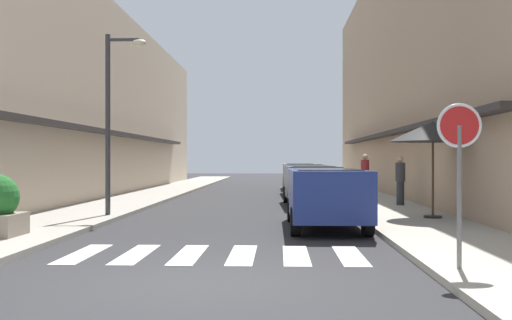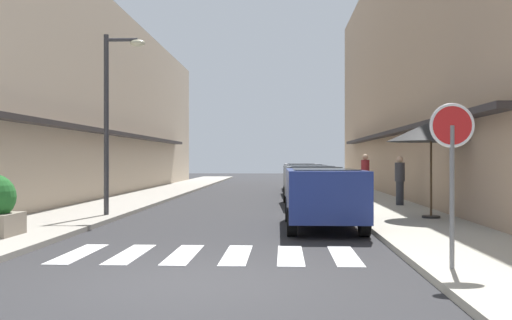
{
  "view_description": "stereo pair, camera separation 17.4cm",
  "coord_description": "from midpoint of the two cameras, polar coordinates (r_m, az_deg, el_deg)",
  "views": [
    {
      "loc": [
        1.12,
        -7.97,
        1.7
      ],
      "look_at": [
        0.19,
        15.7,
        1.67
      ],
      "focal_mm": 40.86,
      "sensor_mm": 36.0,
      "label": 1
    },
    {
      "loc": [
        1.29,
        -7.96,
        1.7
      ],
      "look_at": [
        0.19,
        15.7,
        1.67
      ],
      "focal_mm": 40.86,
      "sensor_mm": 36.0,
      "label": 2
    }
  ],
  "objects": [
    {
      "name": "ground_plane",
      "position": [
        24.62,
        -0.58,
        -3.89
      ],
      "size": [
        91.14,
        91.14,
        0.0
      ],
      "primitive_type": "plane",
      "color": "#2B2B2D"
    },
    {
      "name": "sidewalk_left",
      "position": [
        25.29,
        -11.28,
        -3.65
      ],
      "size": [
        2.74,
        58.0,
        0.12
      ],
      "primitive_type": "cube",
      "color": "#9E998E",
      "rests_on": "ground_plane"
    },
    {
      "name": "sidewalk_right",
      "position": [
        24.84,
        10.33,
        -3.72
      ],
      "size": [
        2.74,
        58.0,
        0.12
      ],
      "primitive_type": "cube",
      "color": "#ADA899",
      "rests_on": "ground_plane"
    },
    {
      "name": "building_row_left",
      "position": [
        27.53,
        -18.64,
        5.48
      ],
      "size": [
        5.5,
        39.28,
        8.6
      ],
      "color": "#C6B299",
      "rests_on": "ground_plane"
    },
    {
      "name": "building_row_right",
      "position": [
        26.97,
        18.27,
        8.95
      ],
      "size": [
        5.5,
        39.28,
        11.74
      ],
      "color": "tan",
      "rests_on": "ground_plane"
    },
    {
      "name": "crosswalk",
      "position": [
        10.48,
        -4.46,
        -9.24
      ],
      "size": [
        5.2,
        2.2,
        0.01
      ],
      "color": "silver",
      "rests_on": "ground_plane"
    },
    {
      "name": "parked_car_near",
      "position": [
        14.37,
        6.5,
        -3.04
      ],
      "size": [
        1.84,
        4.49,
        1.47
      ],
      "color": "navy",
      "rests_on": "ground_plane"
    },
    {
      "name": "parked_car_mid",
      "position": [
        21.29,
        5.11,
        -2.03
      ],
      "size": [
        1.96,
        4.49,
        1.47
      ],
      "color": "#4C5156",
      "rests_on": "ground_plane"
    },
    {
      "name": "parked_car_far",
      "position": [
        27.39,
        4.47,
        -1.56
      ],
      "size": [
        1.91,
        4.32,
        1.47
      ],
      "color": "black",
      "rests_on": "ground_plane"
    },
    {
      "name": "parked_car_distant",
      "position": [
        32.92,
        4.1,
        -1.29
      ],
      "size": [
        1.83,
        3.92,
        1.47
      ],
      "color": "silver",
      "rests_on": "ground_plane"
    },
    {
      "name": "round_street_sign",
      "position": [
        8.92,
        18.75,
        1.67
      ],
      "size": [
        0.65,
        0.07,
        2.4
      ],
      "color": "slate",
      "rests_on": "sidewalk_right"
    },
    {
      "name": "street_lamp",
      "position": [
        17.14,
        -13.96,
        5.34
      ],
      "size": [
        1.19,
        0.28,
        5.14
      ],
      "color": "#38383D",
      "rests_on": "sidewalk_left"
    },
    {
      "name": "cafe_umbrella",
      "position": [
        16.42,
        16.63,
        2.66
      ],
      "size": [
        2.38,
        2.38,
        2.61
      ],
      "color": "#262626",
      "rests_on": "sidewalk_right"
    },
    {
      "name": "pedestrian_walking_near",
      "position": [
        20.71,
        13.71,
        -1.85
      ],
      "size": [
        0.34,
        0.34,
        1.69
      ],
      "rotation": [
        0.0,
        0.0,
        2.64
      ],
      "color": "#282B33",
      "rests_on": "sidewalk_right"
    },
    {
      "name": "pedestrian_walking_far",
      "position": [
        24.0,
        10.43,
        -1.44
      ],
      "size": [
        0.34,
        0.34,
        1.79
      ],
      "rotation": [
        0.0,
        0.0,
        1.8
      ],
      "color": "#282B33",
      "rests_on": "sidewalk_right"
    }
  ]
}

